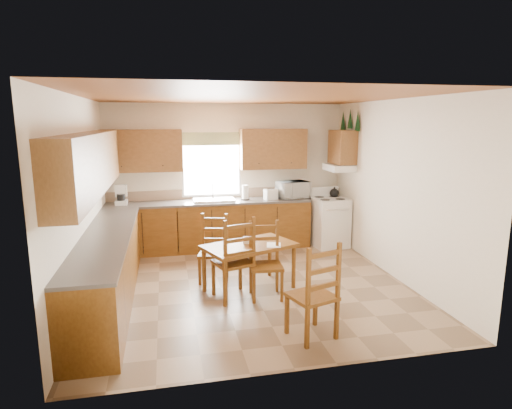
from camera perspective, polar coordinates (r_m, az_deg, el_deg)
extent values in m
plane|color=#856A4D|center=(6.40, -0.77, -10.72)|extent=(4.50, 4.50, 0.00)
plane|color=brown|center=(5.95, -0.84, 14.19)|extent=(4.50, 4.50, 0.00)
plane|color=beige|center=(6.02, -22.31, 0.42)|extent=(4.50, 4.50, 0.00)
plane|color=beige|center=(6.83, 18.06, 1.88)|extent=(4.50, 4.50, 0.00)
plane|color=beige|center=(8.23, -3.86, 3.88)|extent=(4.50, 4.50, 0.00)
plane|color=beige|center=(3.90, 5.68, -4.26)|extent=(4.50, 4.50, 0.00)
cube|color=brown|center=(8.06, -6.12, -2.90)|extent=(3.75, 0.60, 0.88)
cube|color=brown|center=(6.05, -19.10, -8.22)|extent=(0.60, 3.60, 0.88)
cube|color=#4D4743|center=(7.96, -6.19, 0.32)|extent=(3.75, 0.63, 0.04)
cube|color=#4D4743|center=(5.92, -19.38, -4.01)|extent=(0.63, 3.60, 0.04)
cube|color=#93775D|center=(8.22, -6.41, 1.44)|extent=(3.75, 0.01, 0.18)
cube|color=brown|center=(7.94, -14.94, 6.94)|extent=(1.41, 0.33, 0.75)
cube|color=brown|center=(8.18, 2.29, 7.41)|extent=(1.25, 0.33, 0.75)
cube|color=brown|center=(5.78, -21.32, 5.14)|extent=(0.33, 3.60, 0.75)
cube|color=brown|center=(8.16, 11.45, 7.51)|extent=(0.33, 0.62, 0.62)
cube|color=silver|center=(8.17, 11.02, 4.86)|extent=(0.44, 0.62, 0.12)
cube|color=silver|center=(8.14, -5.95, 5.19)|extent=(1.13, 0.02, 1.18)
cube|color=white|center=(8.13, -5.95, 5.18)|extent=(1.05, 0.01, 1.10)
cube|color=#385B29|center=(8.07, -6.00, 8.70)|extent=(1.19, 0.01, 0.24)
cube|color=silver|center=(7.96, -5.65, 0.62)|extent=(0.75, 0.45, 0.04)
cone|color=#133919|center=(7.91, 13.39, 10.81)|extent=(0.22, 0.22, 0.36)
cone|color=#133919|center=(8.20, 12.44, 11.13)|extent=(0.22, 0.22, 0.36)
cone|color=#133919|center=(8.49, 11.52, 10.88)|extent=(0.22, 0.22, 0.36)
cube|color=silver|center=(8.33, 9.70, -2.40)|extent=(0.68, 0.69, 0.92)
cube|color=silver|center=(7.93, -17.56, 1.15)|extent=(0.22, 0.25, 0.32)
cylinder|color=white|center=(8.01, -1.44, 1.62)|extent=(0.15, 0.15, 0.28)
cube|color=silver|center=(8.07, 1.99, 1.38)|extent=(0.27, 0.21, 0.19)
imported|color=silver|center=(8.24, 4.95, 1.98)|extent=(0.61, 0.50, 0.32)
cube|color=brown|center=(6.14, -0.89, -8.34)|extent=(1.43, 1.13, 0.67)
cube|color=brown|center=(5.82, -3.07, -7.06)|extent=(0.59, 0.57, 1.13)
cube|color=brown|center=(4.84, 7.50, -11.23)|extent=(0.58, 0.56, 1.10)
cube|color=brown|center=(5.82, 1.33, -7.57)|extent=(0.46, 0.44, 1.03)
cube|color=brown|center=(6.43, -5.71, -5.96)|extent=(0.51, 0.50, 1.00)
cube|color=white|center=(6.01, 2.38, -5.42)|extent=(0.25, 0.30, 0.00)
cube|color=white|center=(6.05, -1.34, -4.76)|extent=(0.08, 0.05, 0.11)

